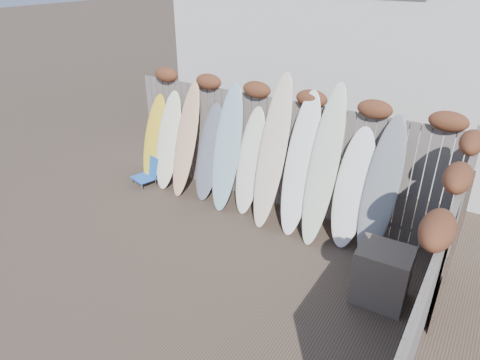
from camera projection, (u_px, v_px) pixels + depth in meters
The scene contains 18 objects.
ground at pixel (196, 273), 6.18m from camera, with size 80.00×80.00×0.00m, color #493A2D.
back_fence at pixel (280, 145), 7.41m from camera, with size 6.05×0.28×2.24m.
right_fence at pixel (435, 273), 4.43m from camera, with size 0.28×4.40×2.24m.
house at pixel (388, 3), 9.37m from camera, with size 8.50×5.50×6.33m.
beach_chair at pixel (147, 172), 8.57m from camera, with size 0.53×0.54×0.56m.
wooden_crate at pixel (382, 275), 5.55m from camera, with size 0.67×0.56×0.79m, color #443A33.
lattice_panel at pixel (452, 252), 5.21m from camera, with size 0.05×1.16×1.73m, color #4E3D2F.
surfboard_0 at pixel (154, 139), 8.51m from camera, with size 0.52×0.07×1.80m, color yellow.
surfboard_1 at pixel (168, 141), 8.25m from camera, with size 0.53×0.07×1.94m, color white.
surfboard_2 at pixel (186, 141), 7.95m from camera, with size 0.48×0.07×2.18m, color #F1A07A.
surfboard_3 at pixel (209, 153), 7.85m from camera, with size 0.52×0.07×1.84m, color slate.
surfboard_4 at pixel (227, 148), 7.49m from camera, with size 0.50×0.07×2.28m, color #8BB1C2.
surfboard_5 at pixel (250, 161), 7.43m from camera, with size 0.48×0.07×1.92m, color white.
surfboard_6 at pixel (272, 152), 6.97m from camera, with size 0.48×0.07×2.60m, color beige.
surfboard_7 at pixel (300, 165), 6.79m from camera, with size 0.50×0.07×2.37m, color white.
surfboard_8 at pixel (323, 166), 6.53m from camera, with size 0.46×0.07×2.57m, color silver.
surfboard_9 at pixel (353, 189), 6.53m from camera, with size 0.55×0.07×1.93m, color white.
surfboard_10 at pixel (381, 189), 6.25m from camera, with size 0.50×0.07×2.20m, color gray.
Camera 1 is at (3.15, -3.78, 4.03)m, focal length 32.00 mm.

